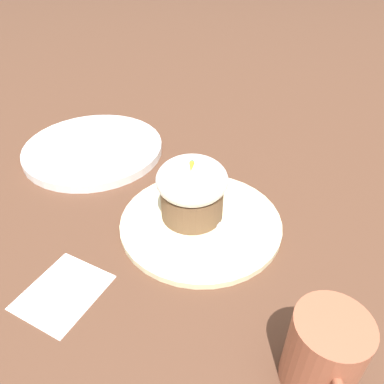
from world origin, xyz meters
TOP-DOWN VIEW (x-y plane):
  - ground_plane at (0.00, 0.00)m, footprint 4.00×4.00m
  - dessert_plate at (0.00, 0.00)m, footprint 0.25×0.25m
  - carrot_cake at (-0.01, -0.01)m, footprint 0.11×0.11m
  - spoon at (0.01, 0.01)m, footprint 0.06×0.13m
  - coffee_cup at (0.23, 0.14)m, footprint 0.11×0.08m
  - side_plate at (-0.20, -0.23)m, footprint 0.28×0.28m
  - paper_napkin at (0.14, -0.17)m, footprint 0.13×0.13m

SIDE VIEW (x-z plane):
  - ground_plane at x=0.00m, z-range 0.00..0.00m
  - paper_napkin at x=0.14m, z-range 0.00..0.00m
  - dessert_plate at x=0.00m, z-range 0.00..0.01m
  - side_plate at x=-0.20m, z-range 0.00..0.02m
  - spoon at x=0.01m, z-range 0.01..0.02m
  - coffee_cup at x=0.23m, z-range 0.00..0.10m
  - carrot_cake at x=-0.01m, z-range 0.01..0.11m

